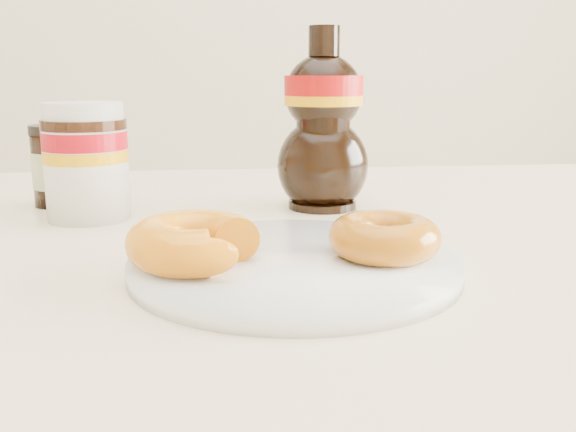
{
  "coord_description": "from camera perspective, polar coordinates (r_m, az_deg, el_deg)",
  "views": [
    {
      "loc": [
        -0.01,
        -0.5,
        0.91
      ],
      "look_at": [
        0.04,
        0.04,
        0.79
      ],
      "focal_mm": 40.0,
      "sensor_mm": 36.0,
      "label": 1
    }
  ],
  "objects": [
    {
      "name": "nutella_jar",
      "position": [
        0.72,
        -17.52,
        5.04
      ],
      "size": [
        0.09,
        0.09,
        0.13
      ],
      "rotation": [
        0.0,
        0.0,
        -0.19
      ],
      "color": "white",
      "rests_on": "dining_table"
    },
    {
      "name": "dark_jar",
      "position": [
        0.81,
        -19.79,
        4.17
      ],
      "size": [
        0.06,
        0.06,
        0.1
      ],
      "rotation": [
        0.0,
        0.0,
        0.41
      ],
      "color": "black",
      "rests_on": "dining_table"
    },
    {
      "name": "dining_table",
      "position": [
        0.65,
        -4.58,
        -9.09
      ],
      "size": [
        1.4,
        0.9,
        0.75
      ],
      "color": "beige",
      "rests_on": "ground"
    },
    {
      "name": "plate",
      "position": [
        0.51,
        0.59,
        -4.29
      ],
      "size": [
        0.26,
        0.26,
        0.01
      ],
      "color": "white",
      "rests_on": "dining_table"
    },
    {
      "name": "syrup_bottle",
      "position": [
        0.74,
        3.15,
        8.57
      ],
      "size": [
        0.11,
        0.09,
        0.21
      ],
      "primitive_type": null,
      "rotation": [
        0.0,
        0.0,
        -0.03
      ],
      "color": "black",
      "rests_on": "dining_table"
    },
    {
      "name": "donut_whole",
      "position": [
        0.51,
        8.56,
        -1.86
      ],
      "size": [
        0.11,
        0.11,
        0.03
      ],
      "primitive_type": "torus",
      "rotation": [
        0.0,
        0.0,
        -0.22
      ],
      "color": "#AD5C0B",
      "rests_on": "plate"
    },
    {
      "name": "donut_bitten",
      "position": [
        0.49,
        -8.37,
        -2.3
      ],
      "size": [
        0.12,
        0.12,
        0.04
      ],
      "primitive_type": "torus",
      "rotation": [
        0.0,
        0.0,
        0.15
      ],
      "color": "orange",
      "rests_on": "plate"
    }
  ]
}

